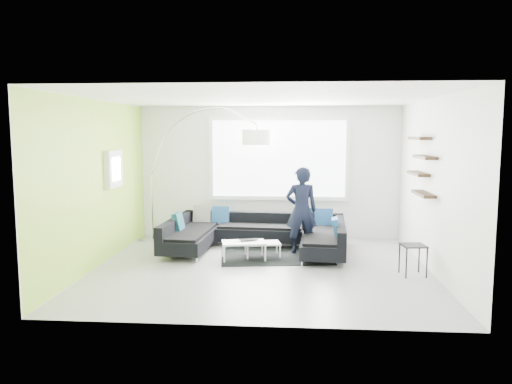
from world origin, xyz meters
TOP-DOWN VIEW (x-y plane):
  - ground at (0.00, 0.00)m, footprint 5.50×5.50m
  - room_shell at (0.04, 0.21)m, footprint 5.54×5.04m
  - sectional_sofa at (-0.18, 1.15)m, footprint 3.42×2.25m
  - rug at (0.20, 0.86)m, footprint 2.15×1.69m
  - coffee_table at (-0.19, 0.66)m, footprint 1.08×0.76m
  - arc_lamp at (-2.44, 2.08)m, footprint 2.71×1.41m
  - side_table at (2.41, -0.23)m, footprint 0.40×0.40m
  - person at (0.67, 1.13)m, footprint 0.71×0.58m
  - laptop at (-0.25, 0.61)m, footprint 0.50×0.47m

SIDE VIEW (x-z plane):
  - ground at x=0.00m, z-range 0.00..0.00m
  - rug at x=0.20m, z-range 0.00..0.01m
  - coffee_table at x=-0.19m, z-range 0.00..0.32m
  - side_table at x=2.41m, z-range 0.00..0.49m
  - sectional_sofa at x=-0.18m, z-range -0.04..0.67m
  - laptop at x=-0.25m, z-range 0.32..0.35m
  - person at x=0.67m, z-range 0.00..1.62m
  - arc_lamp at x=-2.44m, z-range 0.00..2.75m
  - room_shell at x=0.04m, z-range 0.40..3.22m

